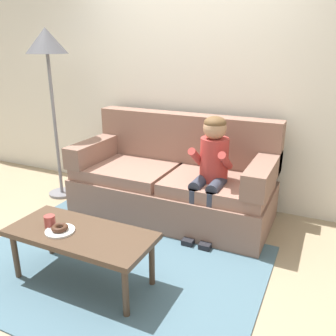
{
  "coord_description": "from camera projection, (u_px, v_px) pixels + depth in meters",
  "views": [
    {
      "loc": [
        1.45,
        -2.25,
        1.69
      ],
      "look_at": [
        0.18,
        0.45,
        0.65
      ],
      "focal_mm": 37.85,
      "sensor_mm": 36.0,
      "label": 1
    }
  ],
  "objects": [
    {
      "name": "ground",
      "position": [
        128.0,
        251.0,
        3.06
      ],
      "size": [
        10.0,
        10.0,
        0.0
      ],
      "primitive_type": "plane",
      "color": "#9E896B"
    },
    {
      "name": "person_child",
      "position": [
        211.0,
        165.0,
        3.18
      ],
      "size": [
        0.34,
        0.58,
        1.1
      ],
      "color": "#AD3833",
      "rests_on": "ground"
    },
    {
      "name": "toy_controller",
      "position": [
        98.0,
        237.0,
        3.25
      ],
      "size": [
        0.23,
        0.09,
        0.05
      ],
      "rotation": [
        0.0,
        0.0,
        0.38
      ],
      "color": "blue",
      "rests_on": "ground"
    },
    {
      "name": "couch",
      "position": [
        174.0,
        181.0,
        3.66
      ],
      "size": [
        2.0,
        0.9,
        1.01
      ],
      "color": "#846051",
      "rests_on": "ground"
    },
    {
      "name": "area_rug",
      "position": [
        111.0,
        266.0,
        2.85
      ],
      "size": [
        2.36,
        1.73,
        0.01
      ],
      "primitive_type": "cube",
      "color": "#476675",
      "rests_on": "ground"
    },
    {
      "name": "mug",
      "position": [
        50.0,
        221.0,
        2.6
      ],
      "size": [
        0.08,
        0.08,
        0.09
      ],
      "primitive_type": "cylinder",
      "color": "#993D38",
      "rests_on": "coffee_table"
    },
    {
      "name": "wall_back",
      "position": [
        191.0,
        74.0,
        3.8
      ],
      "size": [
        8.0,
        0.1,
        2.8
      ],
      "primitive_type": "cube",
      "color": "silver",
      "rests_on": "ground"
    },
    {
      "name": "floor_lamp",
      "position": [
        47.0,
        53.0,
        3.71
      ],
      "size": [
        0.44,
        0.44,
        1.86
      ],
      "color": "slate",
      "rests_on": "ground"
    },
    {
      "name": "coffee_table",
      "position": [
        81.0,
        237.0,
        2.56
      ],
      "size": [
        1.09,
        0.48,
        0.42
      ],
      "color": "#4C3828",
      "rests_on": "ground"
    },
    {
      "name": "donut",
      "position": [
        60.0,
        228.0,
        2.53
      ],
      "size": [
        0.15,
        0.15,
        0.04
      ],
      "primitive_type": "torus",
      "rotation": [
        0.0,
        0.0,
        1.91
      ],
      "color": "#422619",
      "rests_on": "plate"
    },
    {
      "name": "plate",
      "position": [
        60.0,
        231.0,
        2.54
      ],
      "size": [
        0.21,
        0.21,
        0.01
      ],
      "primitive_type": "cylinder",
      "color": "white",
      "rests_on": "coffee_table"
    }
  ]
}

